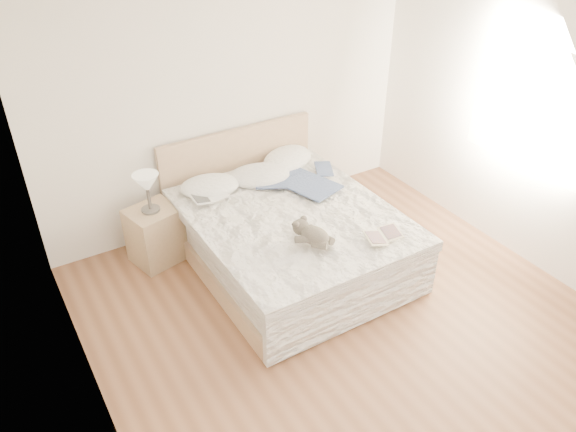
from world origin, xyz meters
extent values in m
cube|color=brown|center=(0.00, 0.00, 0.00)|extent=(4.00, 4.50, 0.00)
cube|color=white|center=(0.00, 2.25, 1.35)|extent=(4.00, 0.02, 2.70)
cube|color=white|center=(-2.00, 0.00, 1.35)|extent=(0.02, 4.50, 2.70)
cube|color=white|center=(2.00, 0.00, 1.35)|extent=(0.02, 4.50, 2.70)
cube|color=white|center=(1.99, 0.30, 1.45)|extent=(0.02, 1.30, 1.10)
cube|color=tan|center=(0.00, 1.15, 0.10)|extent=(1.68, 2.08, 0.20)
cube|color=white|center=(0.00, 1.15, 0.35)|extent=(1.60, 2.00, 0.30)
cube|color=white|center=(0.00, 1.10, 0.54)|extent=(1.72, 2.05, 0.10)
cube|color=tan|center=(0.00, 2.19, 0.50)|extent=(1.70, 0.06, 1.00)
cube|color=tan|center=(-1.06, 1.87, 0.28)|extent=(0.53, 0.50, 0.56)
cylinder|color=#4E4944|center=(-1.07, 1.87, 0.57)|extent=(0.17, 0.17, 0.02)
cylinder|color=#443D39|center=(-1.07, 1.87, 0.70)|extent=(0.03, 0.03, 0.24)
cone|color=silver|center=(-1.07, 1.87, 0.85)|extent=(0.29, 0.29, 0.17)
ellipsoid|color=white|center=(-0.46, 1.87, 0.64)|extent=(0.66, 0.54, 0.17)
ellipsoid|color=silver|center=(0.04, 1.80, 0.64)|extent=(0.72, 0.60, 0.18)
ellipsoid|color=white|center=(0.47, 1.97, 0.64)|extent=(0.76, 0.68, 0.19)
cube|color=white|center=(-0.55, 1.71, 0.63)|extent=(0.36, 0.26, 0.03)
cube|color=#FCF2C9|center=(0.43, 0.36, 0.63)|extent=(0.38, 0.31, 0.02)
camera|label=1|loc=(-2.25, -2.53, 3.33)|focal=35.00mm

